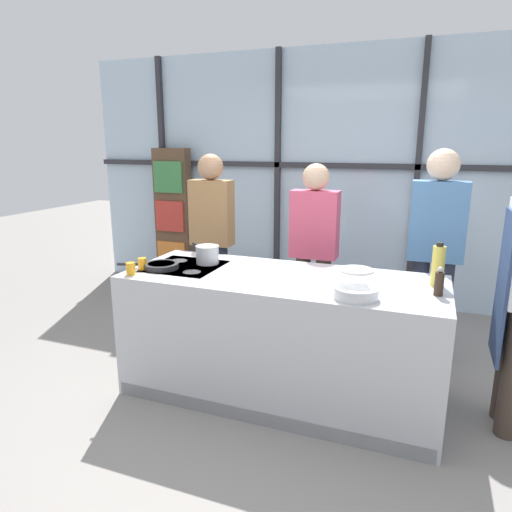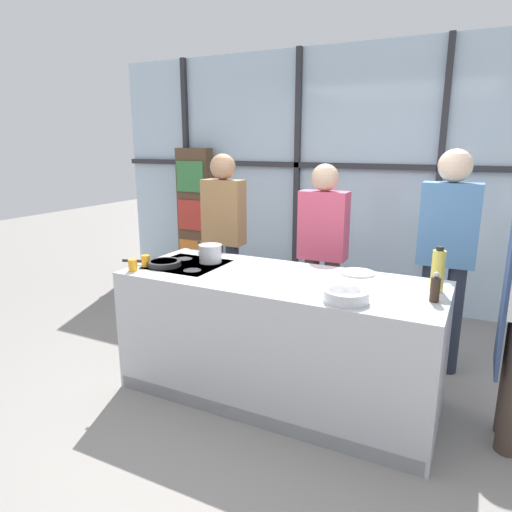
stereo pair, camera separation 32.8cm
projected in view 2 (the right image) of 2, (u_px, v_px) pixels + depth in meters
ground_plane at (277, 394)px, 3.34m from camera, size 18.00×18.00×0.00m
back_window_wall at (364, 179)px, 4.97m from camera, size 6.40×0.10×2.80m
bookshelf at (195, 217)px, 5.86m from camera, size 0.46×0.19×1.72m
demo_island at (278, 337)px, 3.23m from camera, size 2.19×0.87×0.89m
spectator_far_left at (224, 230)px, 4.33m from camera, size 0.40×0.24×1.69m
spectator_center_left at (323, 246)px, 3.92m from camera, size 0.41×0.23×1.62m
spectator_center_right at (447, 248)px, 3.47m from camera, size 0.42×0.24×1.74m
frying_pan at (163, 263)px, 3.39m from camera, size 0.44×0.25×0.04m
saucepan at (210, 253)px, 3.49m from camera, size 0.29×0.23×0.14m
white_plate at (357, 273)px, 3.19m from camera, size 0.24×0.24×0.01m
mixing_bowl at (346, 295)px, 2.63m from camera, size 0.26×0.26×0.07m
oil_bottle at (438, 271)px, 2.79m from camera, size 0.08×0.08×0.28m
pepper_grinder at (435, 288)px, 2.62m from camera, size 0.05×0.05×0.18m
juice_glass_near at (133, 265)px, 3.25m from camera, size 0.06×0.06×0.09m
juice_glass_far at (146, 261)px, 3.38m from camera, size 0.06×0.06×0.09m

